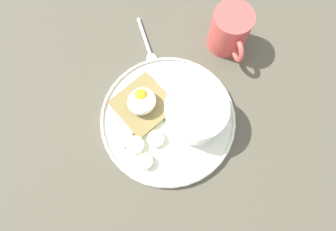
{
  "coord_description": "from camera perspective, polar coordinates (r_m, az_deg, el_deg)",
  "views": [
    {
      "loc": [
        -10.61,
        -9.23,
        52.96
      ],
      "look_at": [
        0.0,
        0.0,
        5.0
      ],
      "focal_mm": 28.0,
      "sensor_mm": 36.0,
      "label": 1
    }
  ],
  "objects": [
    {
      "name": "poached_egg",
      "position": [
        0.5,
        -5.76,
        3.3
      ],
      "size": [
        5.72,
        5.34,
        3.96
      ],
      "color": "white",
      "rests_on": "toast_slice"
    },
    {
      "name": "toast_slice",
      "position": [
        0.52,
        -5.52,
        2.32
      ],
      "size": [
        11.2,
        11.2,
        1.15
      ],
      "color": "olive",
      "rests_on": "plate"
    },
    {
      "name": "coffee_mug",
      "position": [
        0.58,
        13.27,
        17.55
      ],
      "size": [
        8.73,
        10.42,
        8.94
      ],
      "color": "#D34D48",
      "rests_on": "ground_plane"
    },
    {
      "name": "banana_slice_back",
      "position": [
        0.5,
        -2.64,
        -5.04
      ],
      "size": [
        4.13,
        4.03,
        1.68
      ],
      "color": "beige",
      "rests_on": "plate"
    },
    {
      "name": "ground_plane",
      "position": [
        0.54,
        0.0,
        -1.2
      ],
      "size": [
        120.0,
        120.0,
        2.0
      ],
      "primitive_type": "cube",
      "color": "#504C3D",
      "rests_on": "ground"
    },
    {
      "name": "banana_slice_right",
      "position": [
        0.51,
        -9.44,
        -5.04
      ],
      "size": [
        3.95,
        4.06,
        1.66
      ],
      "color": "beige",
      "rests_on": "plate"
    },
    {
      "name": "banana_slice_left",
      "position": [
        0.5,
        -4.94,
        -9.93
      ],
      "size": [
        4.22,
        4.2,
        1.65
      ],
      "color": "beige",
      "rests_on": "plate"
    },
    {
      "name": "spoon",
      "position": [
        0.59,
        -4.29,
        14.3
      ],
      "size": [
        7.96,
        11.69,
        0.8
      ],
      "color": "silver",
      "rests_on": "ground_plane"
    },
    {
      "name": "banana_slice_front",
      "position": [
        0.5,
        -7.07,
        -6.39
      ],
      "size": [
        4.15,
        4.17,
        1.43
      ],
      "color": "#F2E3BD",
      "rests_on": "plate"
    },
    {
      "name": "oatmeal_bowl",
      "position": [
        0.49,
        6.04,
        0.62
      ],
      "size": [
        11.7,
        11.7,
        6.66
      ],
      "color": "white",
      "rests_on": "plate"
    },
    {
      "name": "plate",
      "position": [
        0.52,
        0.0,
        -0.68
      ],
      "size": [
        26.89,
        26.89,
        1.6
      ],
      "color": "silver",
      "rests_on": "ground_plane"
    }
  ]
}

